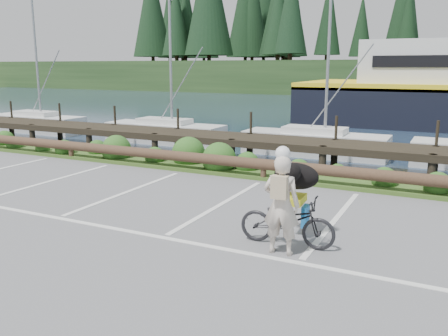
{
  "coord_description": "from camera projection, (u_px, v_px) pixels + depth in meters",
  "views": [
    {
      "loc": [
        4.65,
        -7.29,
        3.09
      ],
      "look_at": [
        0.57,
        0.99,
        1.1
      ],
      "focal_mm": 38.0,
      "sensor_mm": 36.0,
      "label": 1
    }
  ],
  "objects": [
    {
      "name": "ground",
      "position": [
        174.0,
        231.0,
        9.05
      ],
      "size": [
        72.0,
        72.0,
        0.0
      ],
      "primitive_type": "plane",
      "color": "#5B5B5E"
    },
    {
      "name": "harbor_backdrop",
      "position": [
        432.0,
        85.0,
        77.67
      ],
      "size": [
        170.0,
        160.0,
        30.0
      ],
      "color": "#1A293E",
      "rests_on": "ground"
    },
    {
      "name": "vegetation_strip",
      "position": [
        272.0,
        173.0,
        13.69
      ],
      "size": [
        34.0,
        1.6,
        0.1
      ],
      "primitive_type": "cube",
      "color": "#3D5B21",
      "rests_on": "ground"
    },
    {
      "name": "log_rail",
      "position": [
        263.0,
        180.0,
        13.08
      ],
      "size": [
        32.0,
        0.3,
        0.6
      ],
      "primitive_type": null,
      "color": "#443021",
      "rests_on": "ground"
    },
    {
      "name": "bicycle",
      "position": [
        287.0,
        221.0,
        8.25
      ],
      "size": [
        1.73,
        0.69,
        0.89
      ],
      "primitive_type": "imported",
      "rotation": [
        0.0,
        0.0,
        1.63
      ],
      "color": "black",
      "rests_on": "ground"
    },
    {
      "name": "cyclist",
      "position": [
        281.0,
        205.0,
        7.81
      ],
      "size": [
        0.64,
        0.44,
        1.69
      ],
      "primitive_type": "imported",
      "rotation": [
        0.0,
        0.0,
        3.2
      ],
      "color": "beige",
      "rests_on": "ground"
    },
    {
      "name": "dog",
      "position": [
        296.0,
        176.0,
        8.6
      ],
      "size": [
        0.46,
        0.87,
        0.49
      ],
      "primitive_type": "ellipsoid",
      "rotation": [
        0.0,
        0.0,
        1.63
      ],
      "color": "black",
      "rests_on": "bicycle"
    }
  ]
}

